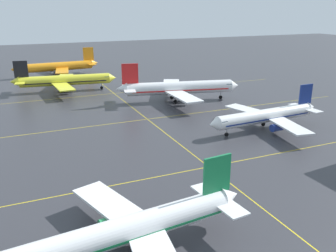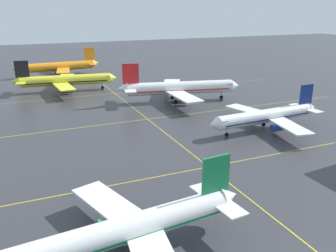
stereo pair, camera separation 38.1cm
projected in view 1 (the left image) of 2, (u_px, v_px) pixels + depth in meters
The scene contains 6 objects.
airliner_front_gate at pixel (129, 230), 43.69m from camera, with size 34.10×29.28×10.60m.
airliner_second_row at pixel (266, 116), 89.63m from camera, with size 33.20×28.62×10.33m.
airliner_third_row at pixel (178, 88), 116.67m from camera, with size 40.41×34.33×12.65m.
airliner_far_left_stand at pixel (64, 80), 130.49m from camera, with size 37.20×31.80×11.57m.
airliner_far_right_stand at pixel (57, 67), 160.24m from camera, with size 37.88×32.63×11.78m.
taxiway_markings at pixel (173, 139), 84.16m from camera, with size 133.17×148.87×0.01m.
Camera 1 is at (-32.65, -23.14, 29.31)m, focal length 38.55 mm.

